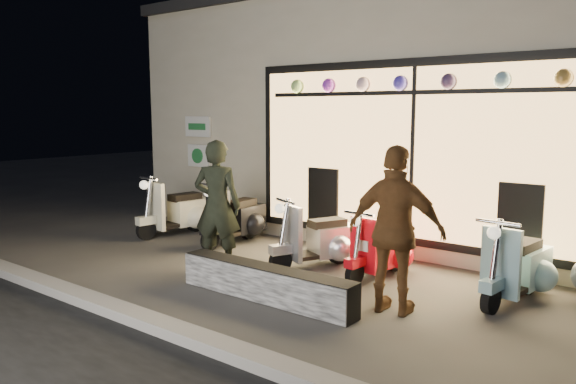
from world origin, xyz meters
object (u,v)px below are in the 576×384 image
(scooter_silver, at_px, (324,239))
(scooter_red, at_px, (384,248))
(man, at_px, (217,205))
(graffiti_barrier, at_px, (266,283))
(woman, at_px, (396,231))

(scooter_silver, bearing_deg, scooter_red, 33.80)
(scooter_red, distance_m, man, 2.30)
(graffiti_barrier, height_order, scooter_silver, scooter_silver)
(graffiti_barrier, bearing_deg, woman, 21.71)
(man, xyz_separation_m, woman, (2.67, -0.03, 0.01))
(scooter_red, xyz_separation_m, man, (-1.90, -1.18, 0.53))
(scooter_red, bearing_deg, man, -142.04)
(scooter_red, bearing_deg, scooter_silver, -164.65)
(man, bearing_deg, woman, 154.58)
(graffiti_barrier, distance_m, woman, 1.61)
(scooter_silver, relative_size, woman, 0.71)
(scooter_silver, bearing_deg, woman, -8.44)
(scooter_silver, distance_m, woman, 2.02)
(graffiti_barrier, distance_m, scooter_red, 1.84)
(scooter_silver, height_order, woman, woman)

